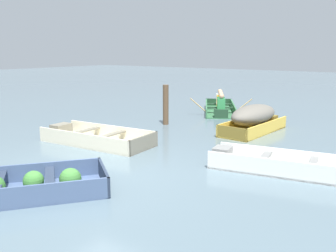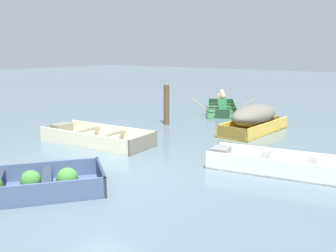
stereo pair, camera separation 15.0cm
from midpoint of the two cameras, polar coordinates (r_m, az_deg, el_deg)
ground_plane at (r=8.03m, az=-11.35°, el=-6.74°), size 80.00×80.00×0.00m
dinghy_slate_blue_foreground at (r=7.08m, az=-21.93°, el=-8.55°), size 2.68×2.99×0.43m
skiff_white_near_moored at (r=8.11m, az=16.32°, el=-5.81°), size 3.28×1.47×0.38m
skiff_cream_mid_moored at (r=10.41m, az=-11.77°, el=-1.78°), size 3.18×1.47×0.39m
skiff_yellow_far_moored at (r=11.74m, az=12.60°, el=1.36°), size 1.16×2.73×0.85m
rowboat_green_with_crew at (r=15.08m, az=7.65°, el=2.82°), size 2.73×3.29×0.91m
mooring_post at (r=12.60m, az=-0.70°, el=3.25°), size 0.19×0.19×1.34m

